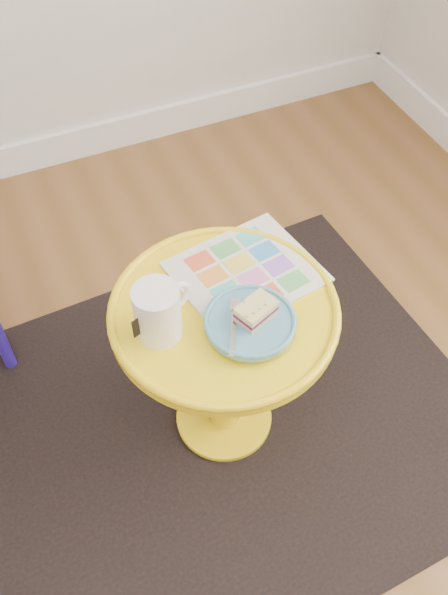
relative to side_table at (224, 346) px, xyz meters
name	(u,v)px	position (x,y,z in m)	size (l,w,h in m)	color
rug	(224,419)	(0.00, 0.00, -0.33)	(1.30, 1.10, 0.01)	black
side_table	(224,346)	(0.00, 0.00, 0.00)	(0.49, 0.49, 0.46)	yellow
newspaper	(246,272)	(0.09, 0.08, 0.13)	(0.30, 0.25, 0.01)	silver
mug	(158,310)	(-0.14, 0.00, 0.20)	(0.13, 0.10, 0.12)	white
plate	(250,323)	(0.03, -0.07, 0.15)	(0.19, 0.19, 0.02)	#5291AE
cake_slice	(256,311)	(0.04, -0.06, 0.17)	(0.09, 0.08, 0.04)	#D3BC8C
fork	(234,324)	(-0.01, -0.06, 0.16)	(0.08, 0.13, 0.00)	silver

